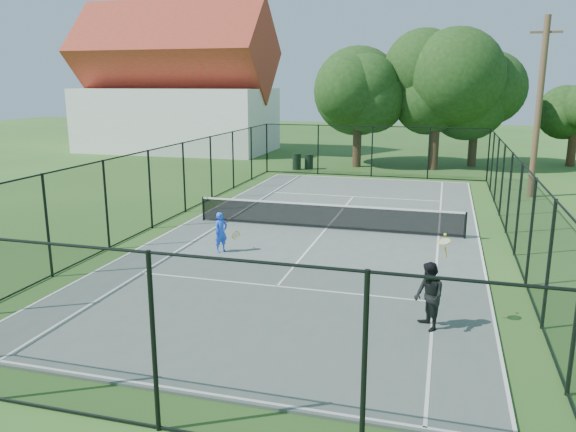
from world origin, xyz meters
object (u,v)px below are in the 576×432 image
(trash_bin_left, at_px, (297,161))
(trash_bin_right, at_px, (309,162))
(utility_pole, at_px, (539,108))
(tennis_net, at_px, (326,215))
(player_blue, at_px, (221,232))
(player_black, at_px, (429,296))

(trash_bin_left, bearing_deg, trash_bin_right, 27.92)
(trash_bin_right, distance_m, utility_pole, 14.38)
(tennis_net, relative_size, player_blue, 7.69)
(tennis_net, distance_m, player_blue, 4.66)
(utility_pole, bearing_deg, tennis_net, -132.61)
(utility_pole, relative_size, player_black, 4.08)
(tennis_net, distance_m, trash_bin_right, 15.50)
(tennis_net, height_order, trash_bin_right, tennis_net)
(trash_bin_right, relative_size, utility_pole, 0.11)
(trash_bin_left, bearing_deg, utility_pole, -22.60)
(player_blue, bearing_deg, tennis_net, 55.03)
(trash_bin_left, height_order, trash_bin_right, trash_bin_left)
(trash_bin_right, bearing_deg, utility_pole, -25.18)
(tennis_net, distance_m, utility_pole, 12.78)
(trash_bin_left, distance_m, player_blue, 18.48)
(utility_pole, relative_size, player_blue, 6.45)
(tennis_net, bearing_deg, trash_bin_right, 105.98)
(trash_bin_right, xyz_separation_m, player_blue, (1.60, -18.71, 0.23))
(trash_bin_left, xyz_separation_m, utility_pole, (13.26, -5.52, 3.77))
(trash_bin_left, height_order, utility_pole, utility_pole)
(trash_bin_right, bearing_deg, player_blue, -85.11)
(tennis_net, xyz_separation_m, player_blue, (-2.67, -3.82, 0.14))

